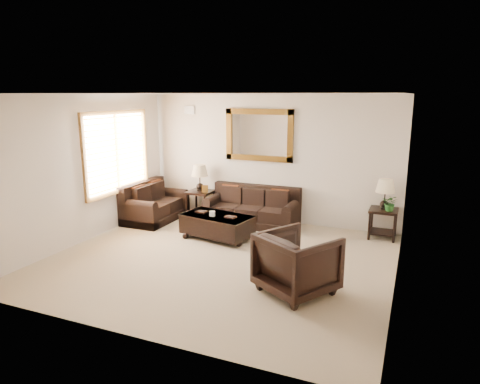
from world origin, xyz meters
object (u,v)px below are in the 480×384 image
at_px(end_table_right, 385,200).
at_px(armchair, 297,260).
at_px(sofa, 252,210).
at_px(end_table_left, 200,183).
at_px(coffee_table, 217,224).
at_px(loveseat, 153,206).

relative_size(end_table_right, armchair, 1.22).
distance_m(sofa, armchair, 3.29).
bearing_deg(end_table_left, end_table_right, 0.12).
xyz_separation_m(end_table_left, coffee_table, (1.00, -1.23, -0.49)).
relative_size(sofa, end_table_left, 1.65).
bearing_deg(end_table_right, armchair, -107.42).
bearing_deg(armchair, end_table_left, -12.38).
distance_m(loveseat, armchair, 4.45).
bearing_deg(sofa, end_table_left, 176.59).
relative_size(end_table_left, end_table_right, 1.03).
bearing_deg(end_table_left, sofa, -3.41).
xyz_separation_m(sofa, loveseat, (-2.11, -0.56, 0.02)).
height_order(sofa, loveseat, loveseat).
distance_m(loveseat, coffee_table, 1.92).
height_order(loveseat, end_table_left, end_table_left).
relative_size(loveseat, end_table_right, 1.29).
height_order(end_table_left, end_table_right, end_table_left).
height_order(loveseat, end_table_right, end_table_right).
xyz_separation_m(loveseat, coffee_table, (1.83, -0.59, -0.02)).
bearing_deg(end_table_right, loveseat, -172.31).
bearing_deg(sofa, loveseat, -165.26).
bearing_deg(end_table_left, coffee_table, -50.73).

